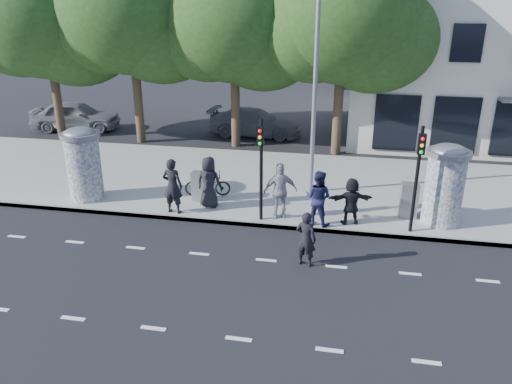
% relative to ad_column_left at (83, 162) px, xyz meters
% --- Properties ---
extents(ground, '(120.00, 120.00, 0.00)m').
position_rel_ad_column_left_xyz_m(ground, '(7.20, -4.50, -1.54)').
color(ground, black).
rests_on(ground, ground).
extents(sidewalk, '(40.00, 8.00, 0.15)m').
position_rel_ad_column_left_xyz_m(sidewalk, '(7.20, 3.00, -1.46)').
color(sidewalk, gray).
rests_on(sidewalk, ground).
extents(curb, '(40.00, 0.10, 0.16)m').
position_rel_ad_column_left_xyz_m(curb, '(7.20, -0.95, -1.46)').
color(curb, slate).
rests_on(curb, ground).
extents(lane_dash_near, '(32.00, 0.12, 0.01)m').
position_rel_ad_column_left_xyz_m(lane_dash_near, '(7.20, -6.70, -1.53)').
color(lane_dash_near, silver).
rests_on(lane_dash_near, ground).
extents(lane_dash_far, '(32.00, 0.12, 0.01)m').
position_rel_ad_column_left_xyz_m(lane_dash_far, '(7.20, -3.10, -1.53)').
color(lane_dash_far, silver).
rests_on(lane_dash_far, ground).
extents(ad_column_left, '(1.36, 1.36, 2.65)m').
position_rel_ad_column_left_xyz_m(ad_column_left, '(0.00, 0.00, 0.00)').
color(ad_column_left, beige).
rests_on(ad_column_left, sidewalk).
extents(ad_column_right, '(1.36, 1.36, 2.65)m').
position_rel_ad_column_left_xyz_m(ad_column_right, '(12.40, 0.20, 0.00)').
color(ad_column_right, beige).
rests_on(ad_column_right, sidewalk).
extents(traffic_pole_near, '(0.22, 0.31, 3.40)m').
position_rel_ad_column_left_xyz_m(traffic_pole_near, '(6.60, -0.71, 0.69)').
color(traffic_pole_near, black).
rests_on(traffic_pole_near, sidewalk).
extents(traffic_pole_far, '(0.22, 0.31, 3.40)m').
position_rel_ad_column_left_xyz_m(traffic_pole_far, '(11.40, -0.71, 0.69)').
color(traffic_pole_far, black).
rests_on(traffic_pole_far, sidewalk).
extents(street_lamp, '(0.25, 0.93, 8.00)m').
position_rel_ad_column_left_xyz_m(street_lamp, '(8.00, 2.13, 3.26)').
color(street_lamp, slate).
rests_on(street_lamp, sidewalk).
extents(tree_far_left, '(7.20, 7.20, 9.26)m').
position_rel_ad_column_left_xyz_m(tree_far_left, '(-5.80, 8.00, 4.65)').
color(tree_far_left, '#38281C').
rests_on(tree_far_left, ground).
extents(tree_mid_left, '(7.20, 7.20, 9.57)m').
position_rel_ad_column_left_xyz_m(tree_mid_left, '(-1.30, 8.00, 4.96)').
color(tree_mid_left, '#38281C').
rests_on(tree_mid_left, ground).
extents(tree_near_left, '(6.80, 6.80, 8.97)m').
position_rel_ad_column_left_xyz_m(tree_near_left, '(3.70, 8.20, 4.53)').
color(tree_near_left, '#38281C').
rests_on(tree_near_left, ground).
extents(tree_center, '(7.00, 7.00, 9.30)m').
position_rel_ad_column_left_xyz_m(tree_center, '(8.70, 7.80, 4.77)').
color(tree_center, '#38281C').
rests_on(tree_center, ground).
extents(ped_a, '(0.95, 0.68, 1.82)m').
position_rel_ad_column_left_xyz_m(ped_a, '(4.62, 0.09, -0.48)').
color(ped_a, black).
rests_on(ped_a, sidewalk).
extents(ped_b, '(0.74, 0.52, 1.93)m').
position_rel_ad_column_left_xyz_m(ped_b, '(3.56, -0.65, -0.42)').
color(ped_b, black).
rests_on(ped_b, sidewalk).
extents(ped_c, '(1.07, 0.95, 1.82)m').
position_rel_ad_column_left_xyz_m(ped_c, '(8.46, -0.65, -0.48)').
color(ped_c, '#191A3E').
rests_on(ped_c, sidewalk).
extents(ped_e, '(1.27, 0.97, 1.91)m').
position_rel_ad_column_left_xyz_m(ped_e, '(7.20, -0.40, -0.43)').
color(ped_e, '#A2A1A4').
rests_on(ped_e, sidewalk).
extents(ped_f, '(1.52, 0.83, 1.56)m').
position_rel_ad_column_left_xyz_m(ped_f, '(9.51, -0.42, -0.61)').
color(ped_f, black).
rests_on(ped_f, sidewalk).
extents(man_road, '(0.67, 0.52, 1.62)m').
position_rel_ad_column_left_xyz_m(man_road, '(8.32, -3.13, -0.73)').
color(man_road, black).
rests_on(man_road, ground).
extents(bicycle, '(0.92, 1.76, 0.88)m').
position_rel_ad_column_left_xyz_m(bicycle, '(4.28, 1.06, -0.95)').
color(bicycle, black).
rests_on(bicycle, sidewalk).
extents(cabinet_left, '(0.54, 0.41, 1.08)m').
position_rel_ad_column_left_xyz_m(cabinet_left, '(4.12, 0.56, -0.85)').
color(cabinet_left, gray).
rests_on(cabinet_left, sidewalk).
extents(cabinet_right, '(0.58, 0.42, 1.19)m').
position_rel_ad_column_left_xyz_m(cabinet_right, '(11.40, 0.47, -0.79)').
color(cabinet_right, gray).
rests_on(cabinet_right, sidewalk).
extents(car_left, '(2.73, 5.06, 1.64)m').
position_rel_ad_column_left_xyz_m(car_left, '(-5.88, 9.66, -0.72)').
color(car_left, slate).
rests_on(car_left, ground).
extents(car_right, '(2.29, 5.06, 1.44)m').
position_rel_ad_column_left_xyz_m(car_right, '(4.25, 10.39, -0.82)').
color(car_right, slate).
rests_on(car_right, ground).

